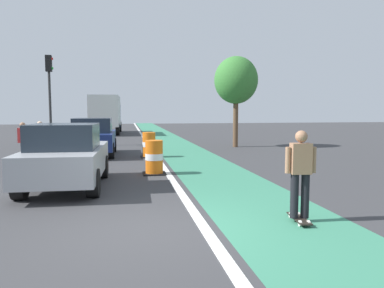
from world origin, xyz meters
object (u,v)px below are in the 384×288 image
at_px(parked_sedan_second, 93,137).
at_px(pedestrian_crossing, 23,143).
at_px(street_tree_sidewalk, 236,81).
at_px(traffic_light_corner, 50,84).
at_px(parked_sedan_nearest, 66,157).
at_px(delivery_truck_down_block, 106,112).
at_px(skateboarder_on_lane, 300,173).
at_px(pedestrian_waiting, 40,140).
at_px(traffic_barrel_mid, 149,145).
at_px(traffic_barrel_front, 154,158).

xyz_separation_m(parked_sedan_second, pedestrian_crossing, (-2.27, -2.70, 0.03)).
bearing_deg(parked_sedan_second, street_tree_sidewalk, 19.71).
relative_size(traffic_light_corner, pedestrian_crossing, 3.17).
bearing_deg(parked_sedan_nearest, delivery_truck_down_block, 90.17).
relative_size(parked_sedan_nearest, parked_sedan_second, 1.01).
relative_size(skateboarder_on_lane, pedestrian_waiting, 1.05).
bearing_deg(pedestrian_waiting, traffic_light_corner, 96.94).
height_order(traffic_barrel_mid, traffic_light_corner, traffic_light_corner).
bearing_deg(street_tree_sidewalk, pedestrian_waiting, -156.78).
bearing_deg(pedestrian_waiting, delivery_truck_down_block, 84.00).
bearing_deg(traffic_light_corner, traffic_barrel_mid, -48.78).
distance_m(parked_sedan_second, traffic_light_corner, 6.20).
bearing_deg(traffic_light_corner, parked_sedan_second, -60.82).
bearing_deg(parked_sedan_nearest, traffic_light_corner, 102.40).
height_order(pedestrian_crossing, street_tree_sidewalk, street_tree_sidewalk).
relative_size(traffic_light_corner, pedestrian_waiting, 3.17).
relative_size(parked_sedan_nearest, pedestrian_crossing, 2.58).
xyz_separation_m(parked_sedan_nearest, pedestrian_crossing, (-2.16, 4.29, 0.03)).
bearing_deg(delivery_truck_down_block, pedestrian_waiting, -96.00).
relative_size(traffic_barrel_front, pedestrian_crossing, 0.68).
bearing_deg(delivery_truck_down_block, parked_sedan_second, -89.32).
height_order(traffic_barrel_front, traffic_barrel_mid, same).
xyz_separation_m(traffic_barrel_mid, pedestrian_crossing, (-4.71, -1.69, 0.33)).
xyz_separation_m(traffic_light_corner, street_tree_sidewalk, (10.20, -2.20, 0.17)).
bearing_deg(delivery_truck_down_block, skateboarder_on_lane, -79.83).
height_order(parked_sedan_second, delivery_truck_down_block, delivery_truck_down_block).
bearing_deg(street_tree_sidewalk, skateboarder_on_lane, -102.13).
xyz_separation_m(skateboarder_on_lane, delivery_truck_down_block, (-4.74, 26.45, 0.94)).
height_order(parked_sedan_nearest, delivery_truck_down_block, delivery_truck_down_block).
distance_m(parked_sedan_second, pedestrian_waiting, 2.40).
distance_m(parked_sedan_nearest, pedestrian_crossing, 4.80).
height_order(parked_sedan_nearest, street_tree_sidewalk, street_tree_sidewalk).
bearing_deg(pedestrian_crossing, parked_sedan_second, 49.87).
distance_m(delivery_truck_down_block, pedestrian_waiting, 17.06).
distance_m(traffic_barrel_front, pedestrian_crossing, 5.30).
relative_size(parked_sedan_second, traffic_light_corner, 0.81).
bearing_deg(skateboarder_on_lane, traffic_barrel_front, 111.86).
xyz_separation_m(parked_sedan_nearest, pedestrian_waiting, (-1.85, 5.61, 0.03)).
relative_size(parked_sedan_second, traffic_barrel_front, 3.77).
relative_size(parked_sedan_second, street_tree_sidewalk, 0.82).
xyz_separation_m(traffic_barrel_mid, delivery_truck_down_block, (-2.62, 16.58, 1.31)).
distance_m(traffic_light_corner, pedestrian_waiting, 6.83).
height_order(skateboarder_on_lane, pedestrian_crossing, skateboarder_on_lane).
relative_size(parked_sedan_nearest, traffic_light_corner, 0.81).
bearing_deg(delivery_truck_down_block, pedestrian_crossing, -96.52).
xyz_separation_m(delivery_truck_down_block, pedestrian_waiting, (-1.78, -16.94, -0.98)).
bearing_deg(parked_sedan_nearest, skateboarder_on_lane, -39.84).
distance_m(delivery_truck_down_block, pedestrian_crossing, 18.41).
distance_m(traffic_barrel_front, delivery_truck_down_block, 21.08).
xyz_separation_m(parked_sedan_second, traffic_light_corner, (-2.73, 4.88, 2.67)).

